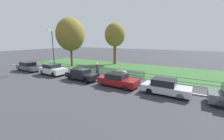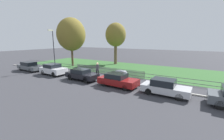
{
  "view_description": "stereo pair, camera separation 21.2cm",
  "coord_description": "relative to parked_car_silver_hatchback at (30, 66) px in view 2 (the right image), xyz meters",
  "views": [
    {
      "loc": [
        11.08,
        -13.96,
        4.63
      ],
      "look_at": [
        2.13,
        1.07,
        1.1
      ],
      "focal_mm": 24.0,
      "sensor_mm": 36.0,
      "label": 1
    },
    {
      "loc": [
        11.27,
        -13.85,
        4.63
      ],
      "look_at": [
        2.13,
        1.07,
        1.1
      ],
      "focal_mm": 24.0,
      "sensor_mm": 36.0,
      "label": 2
    }
  ],
  "objects": [
    {
      "name": "pedestrian_near_fence",
      "position": [
        11.5,
        1.96,
        0.39
      ],
      "size": [
        0.44,
        0.41,
        1.88
      ],
      "rotation": [
        0.0,
        0.0,
        3.23
      ],
      "color": "black",
      "rests_on": "ground"
    },
    {
      "name": "parked_car_red_compact",
      "position": [
        15.41,
        0.13,
        -0.0
      ],
      "size": [
        4.08,
        1.93,
        1.33
      ],
      "rotation": [
        0.0,
        0.0,
        -0.03
      ],
      "color": "maroon",
      "rests_on": "ground"
    },
    {
      "name": "parked_car_white_van",
      "position": [
        20.01,
        0.16,
        0.01
      ],
      "size": [
        3.97,
        1.76,
        1.37
      ],
      "rotation": [
        0.0,
        0.0,
        -0.02
      ],
      "color": "#BCBCC1",
      "rests_on": "ground"
    },
    {
      "name": "tree_behind_motorcycle",
      "position": [
        8.02,
        12.41,
        4.83
      ],
      "size": [
        3.86,
        3.86,
        7.8
      ],
      "color": "brown",
      "rests_on": "ground"
    },
    {
      "name": "grass_strip",
      "position": [
        11.28,
        9.55,
        -0.67
      ],
      "size": [
        37.5,
        10.5,
        0.01
      ],
      "primitive_type": "cube",
      "color": "#33602D",
      "rests_on": "ground"
    },
    {
      "name": "parked_car_black_saloon",
      "position": [
        5.43,
        0.1,
        0.07
      ],
      "size": [
        3.86,
        1.95,
        1.45
      ],
      "rotation": [
        0.0,
        0.0,
        -0.04
      ],
      "color": "silver",
      "rests_on": "ground"
    },
    {
      "name": "park_fence",
      "position": [
        11.28,
        4.31,
        -0.21
      ],
      "size": [
        37.5,
        0.05,
        0.92
      ],
      "color": "#4C4C51",
      "rests_on": "ground"
    },
    {
      "name": "parked_car_silver_hatchback",
      "position": [
        0.0,
        0.0,
        0.0
      ],
      "size": [
        4.51,
        1.84,
        1.34
      ],
      "rotation": [
        0.0,
        0.0,
        -0.04
      ],
      "color": "#51565B",
      "rests_on": "ground"
    },
    {
      "name": "kerb_stone",
      "position": [
        11.28,
        1.33,
        -0.62
      ],
      "size": [
        37.5,
        0.2,
        0.12
      ],
      "primitive_type": "cube",
      "color": "#B2ADA3",
      "rests_on": "ground"
    },
    {
      "name": "covered_motorcycle",
      "position": [
        14.29,
        3.04,
        -0.02
      ],
      "size": [
        2.05,
        0.84,
        1.06
      ],
      "rotation": [
        0.0,
        0.0,
        -0.1
      ],
      "color": "black",
      "rests_on": "ground"
    },
    {
      "name": "street_lamp",
      "position": [
        3.5,
        1.83,
        3.12
      ],
      "size": [
        0.2,
        0.79,
        6.08
      ],
      "color": "black",
      "rests_on": "ground"
    },
    {
      "name": "tree_nearest_kerb",
      "position": [
        2.51,
        6.46,
        4.88
      ],
      "size": [
        4.95,
        4.95,
        8.41
      ],
      "color": "brown",
      "rests_on": "ground"
    },
    {
      "name": "parked_car_navy_estate",
      "position": [
        10.63,
        0.05,
        0.01
      ],
      "size": [
        4.06,
        1.78,
        1.3
      ],
      "rotation": [
        0.0,
        0.0,
        -0.04
      ],
      "color": "black",
      "rests_on": "ground"
    },
    {
      "name": "ground_plane",
      "position": [
        11.28,
        1.23,
        -0.68
      ],
      "size": [
        120.0,
        120.0,
        0.0
      ],
      "primitive_type": "plane",
      "color": "#38383D"
    }
  ]
}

